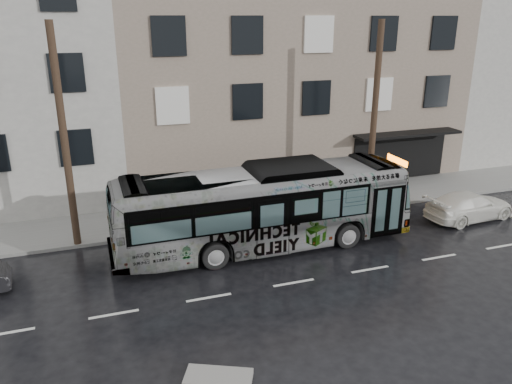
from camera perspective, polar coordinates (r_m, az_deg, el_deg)
ground at (r=20.72m, az=1.63°, el=-7.09°), size 120.00×120.00×0.00m
sidewalk at (r=24.94m, az=-2.28°, el=-2.18°), size 90.00×3.60×0.15m
building_taupe at (r=32.41m, az=2.24°, el=12.75°), size 20.00×12.00×11.00m
utility_pole_front at (r=24.85m, az=13.35°, el=8.24°), size 0.30×0.30×9.00m
utility_pole_rear at (r=21.19m, az=-21.06°, el=5.60°), size 0.30×0.30×9.00m
sign_post at (r=26.24m, az=14.84°, el=1.23°), size 0.06×0.06×2.40m
bus at (r=20.69m, az=0.81°, el=-1.82°), size 12.58×3.01×3.50m
white_sedan at (r=26.04m, az=23.22°, el=-1.46°), size 4.74×2.26×1.33m
slush_pile at (r=14.29m, az=-4.31°, el=-20.45°), size 1.97×1.48×0.18m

